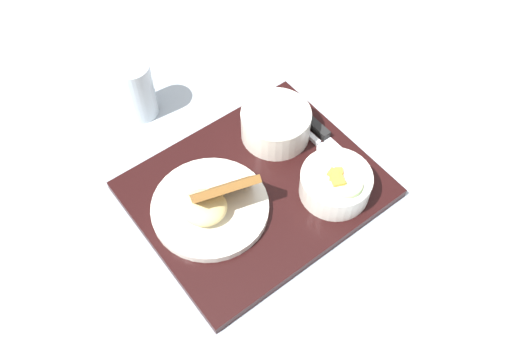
{
  "coord_description": "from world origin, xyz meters",
  "views": [
    {
      "loc": [
        0.26,
        0.43,
        0.76
      ],
      "look_at": [
        0.0,
        0.0,
        0.05
      ],
      "focal_mm": 38.0,
      "sensor_mm": 36.0,
      "label": 1
    }
  ],
  "objects_px": {
    "spoon": "(319,143)",
    "glass_water": "(137,92)",
    "knife": "(322,133)",
    "plate_main": "(211,205)",
    "bowl_salad": "(336,183)",
    "bowl_soup": "(276,122)"
  },
  "relations": [
    {
      "from": "knife",
      "to": "spoon",
      "type": "distance_m",
      "value": 0.02
    },
    {
      "from": "bowl_soup",
      "to": "spoon",
      "type": "relative_size",
      "value": 0.74
    },
    {
      "from": "bowl_salad",
      "to": "knife",
      "type": "distance_m",
      "value": 0.12
    },
    {
      "from": "plate_main",
      "to": "spoon",
      "type": "height_order",
      "value": "plate_main"
    },
    {
      "from": "bowl_soup",
      "to": "plate_main",
      "type": "height_order",
      "value": "plate_main"
    },
    {
      "from": "bowl_salad",
      "to": "spoon",
      "type": "distance_m",
      "value": 0.1
    },
    {
      "from": "bowl_salad",
      "to": "bowl_soup",
      "type": "relative_size",
      "value": 0.95
    },
    {
      "from": "bowl_soup",
      "to": "glass_water",
      "type": "height_order",
      "value": "glass_water"
    },
    {
      "from": "plate_main",
      "to": "glass_water",
      "type": "distance_m",
      "value": 0.27
    },
    {
      "from": "plate_main",
      "to": "knife",
      "type": "xyz_separation_m",
      "value": [
        -0.24,
        -0.03,
        -0.01
      ]
    },
    {
      "from": "knife",
      "to": "spoon",
      "type": "height_order",
      "value": "knife"
    },
    {
      "from": "bowl_soup",
      "to": "spoon",
      "type": "height_order",
      "value": "bowl_soup"
    },
    {
      "from": "spoon",
      "to": "plate_main",
      "type": "bearing_deg",
      "value": -92.27
    },
    {
      "from": "knife",
      "to": "spoon",
      "type": "xyz_separation_m",
      "value": [
        0.02,
        0.01,
        -0.0
      ]
    },
    {
      "from": "knife",
      "to": "bowl_soup",
      "type": "bearing_deg",
      "value": -130.63
    },
    {
      "from": "bowl_soup",
      "to": "glass_water",
      "type": "bearing_deg",
      "value": -47.22
    },
    {
      "from": "plate_main",
      "to": "spoon",
      "type": "xyz_separation_m",
      "value": [
        -0.22,
        -0.02,
        -0.01
      ]
    },
    {
      "from": "knife",
      "to": "plate_main",
      "type": "bearing_deg",
      "value": -88.74
    },
    {
      "from": "spoon",
      "to": "bowl_salad",
      "type": "bearing_deg",
      "value": -28.27
    },
    {
      "from": "knife",
      "to": "glass_water",
      "type": "bearing_deg",
      "value": -140.79
    },
    {
      "from": "spoon",
      "to": "glass_water",
      "type": "bearing_deg",
      "value": -145.29
    },
    {
      "from": "bowl_soup",
      "to": "spoon",
      "type": "distance_m",
      "value": 0.08
    }
  ]
}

